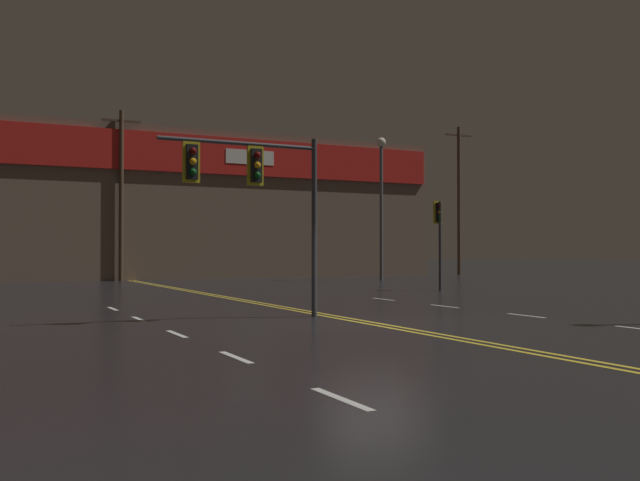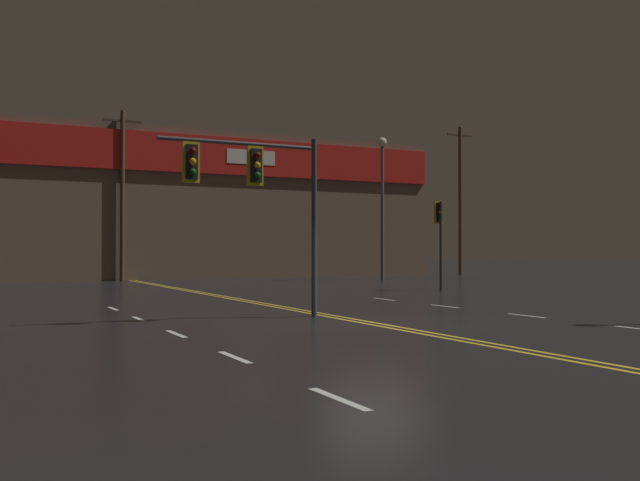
{
  "view_description": "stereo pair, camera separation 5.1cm",
  "coord_description": "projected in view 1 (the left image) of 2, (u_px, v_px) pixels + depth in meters",
  "views": [
    {
      "loc": [
        -8.58,
        -14.48,
        1.71
      ],
      "look_at": [
        0.0,
        2.82,
        2.0
      ],
      "focal_mm": 40.0,
      "sensor_mm": 36.0,
      "label": 1
    },
    {
      "loc": [
        -8.53,
        -14.5,
        1.71
      ],
      "look_at": [
        0.0,
        2.82,
        2.0
      ],
      "focal_mm": 40.0,
      "sensor_mm": 36.0,
      "label": 2
    }
  ],
  "objects": [
    {
      "name": "traffic_signal_corner_northeast",
      "position": [
        439.0,
        225.0,
        31.09
      ],
      "size": [
        0.42,
        0.36,
        3.91
      ],
      "color": "#38383D",
      "rests_on": "ground"
    },
    {
      "name": "building_backdrop",
      "position": [
        116.0,
        206.0,
        46.03
      ],
      "size": [
        41.68,
        10.23,
        9.24
      ],
      "color": "brown",
      "rests_on": "ground"
    },
    {
      "name": "utility_pole_row",
      "position": [
        132.0,
        188.0,
        41.36
      ],
      "size": [
        49.01,
        0.26,
        10.76
      ],
      "color": "#4C3828",
      "rests_on": "ground"
    },
    {
      "name": "ground_plane",
      "position": [
        373.0,
        324.0,
        16.76
      ],
      "size": [
        200.0,
        200.0,
        0.0
      ],
      "primitive_type": "plane",
      "color": "black"
    },
    {
      "name": "streetlight_near_left",
      "position": [
        381.0,
        188.0,
        42.34
      ],
      "size": [
        0.56,
        0.56,
        8.49
      ],
      "color": "#59595E",
      "rests_on": "ground"
    },
    {
      "name": "traffic_signal_median",
      "position": [
        251.0,
        179.0,
        17.8
      ],
      "size": [
        4.19,
        0.36,
        4.64
      ],
      "color": "#38383D",
      "rests_on": "ground"
    },
    {
      "name": "road_markings",
      "position": [
        440.0,
        328.0,
        15.84
      ],
      "size": [
        13.96,
        60.0,
        0.01
      ],
      "color": "gold",
      "rests_on": "ground"
    }
  ]
}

